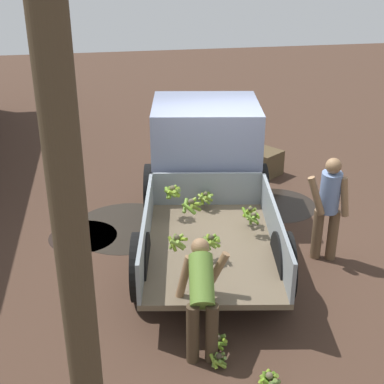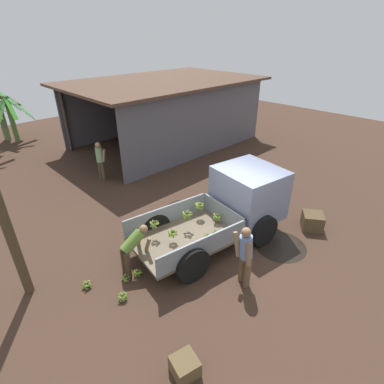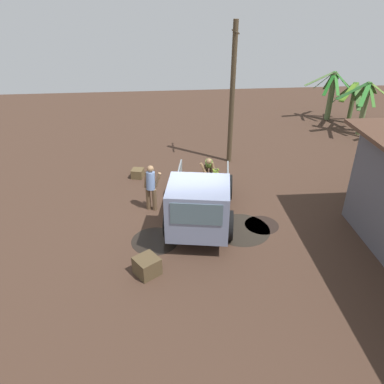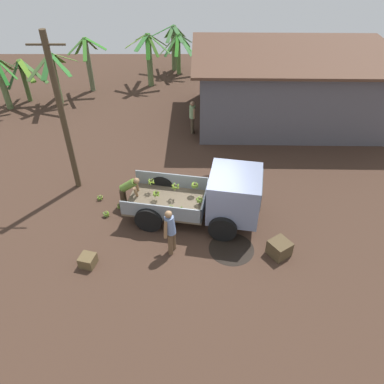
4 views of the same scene
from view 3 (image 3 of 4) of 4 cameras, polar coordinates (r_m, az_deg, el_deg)
ground at (r=12.68m, az=-0.00°, el=-4.62°), size 36.00×36.00×0.00m
mud_patch_0 at (r=11.87m, az=-5.68°, el=-7.41°), size 1.48×1.48×0.01m
mud_patch_1 at (r=12.43m, az=7.49°, el=-5.68°), size 1.89×1.89×0.01m
mud_patch_2 at (r=12.75m, az=10.57°, el=-4.95°), size 1.13×1.13×0.01m
cargo_truck at (r=11.57m, az=1.10°, el=-1.98°), size 4.81×2.71×1.98m
utility_pole at (r=16.18m, az=6.14°, el=14.49°), size 1.23×0.21×5.89m
banana_palm_3 at (r=23.67m, az=20.44°, el=13.82°), size 2.09×2.92×2.78m
banana_palm_4 at (r=21.76m, az=24.75°, el=11.89°), size 2.46×3.05×2.75m
banana_palm_6 at (r=23.46m, az=23.21°, el=12.64°), size 2.75×2.17×2.32m
person_foreground_visitor at (r=13.04m, az=-6.27°, el=0.96°), size 0.44×0.66×1.67m
person_worker_loading at (r=14.68m, az=2.58°, el=3.78°), size 0.78×0.67×1.29m
person_bystander_near_shed at (r=14.51m, az=26.09°, el=0.84°), size 0.30×0.67×1.61m
banana_bunch_on_ground_0 at (r=16.08m, az=3.21°, el=3.48°), size 0.24×0.23×0.19m
banana_bunch_on_ground_1 at (r=15.01m, az=1.75°, el=1.58°), size 0.24×0.23×0.19m
banana_bunch_on_ground_2 at (r=15.29m, az=1.86°, el=2.09°), size 0.20×0.21×0.19m
banana_bunch_on_ground_3 at (r=15.60m, az=-0.02°, el=2.71°), size 0.26×0.25×0.21m
wooden_crate_0 at (r=15.67m, az=-8.28°, el=2.84°), size 0.56×0.56×0.37m
wooden_crate_1 at (r=10.55m, az=-6.88°, el=-11.13°), size 0.84×0.84×0.52m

